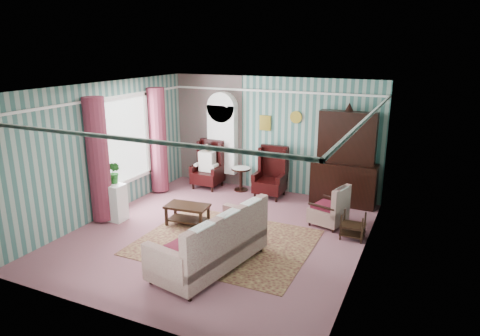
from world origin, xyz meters
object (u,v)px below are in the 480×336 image
at_px(plant_stand, 113,202).
at_px(coffee_table, 188,215).
at_px(seated_woman, 207,166).
at_px(floral_armchair, 329,201).
at_px(dresser_hutch, 346,156).
at_px(wingback_right, 270,173).
at_px(wingback_left, 207,165).
at_px(sofa, 209,238).
at_px(nest_table, 353,225).
at_px(bookcase, 222,144).
at_px(round_side_table, 241,179).

bearing_deg(plant_stand, coffee_table, 14.75).
bearing_deg(plant_stand, seated_woman, 73.78).
xyz_separation_m(plant_stand, floral_armchair, (4.28, 1.64, 0.13)).
bearing_deg(dresser_hutch, seated_woman, -175.59).
relative_size(wingback_right, coffee_table, 1.41).
relative_size(wingback_left, sofa, 0.57).
distance_m(nest_table, sofa, 2.94).
bearing_deg(bookcase, nest_table, -26.92).
xyz_separation_m(bookcase, dresser_hutch, (3.25, -0.12, 0.06)).
relative_size(seated_woman, round_side_table, 1.97).
xyz_separation_m(nest_table, sofa, (-2.00, -2.14, 0.27)).
bearing_deg(sofa, nest_table, -32.19).
distance_m(dresser_hutch, round_side_table, 2.75).
distance_m(bookcase, coffee_table, 2.92).
bearing_deg(seated_woman, plant_stand, -106.22).
height_order(seated_woman, coffee_table, seated_woman).
bearing_deg(wingback_left, dresser_hutch, 4.41).
bearing_deg(seated_woman, floral_armchair, -17.66).
xyz_separation_m(wingback_left, sofa, (2.07, -3.69, -0.09)).
bearing_deg(wingback_right, bookcase, 165.43).
xyz_separation_m(dresser_hutch, seated_woman, (-3.50, -0.27, -0.59)).
xyz_separation_m(dresser_hutch, plant_stand, (-4.30, -3.02, -0.78)).
height_order(floral_armchair, coffee_table, floral_armchair).
distance_m(bookcase, nest_table, 4.37).
relative_size(wingback_left, coffee_table, 1.41).
relative_size(bookcase, wingback_right, 1.79).
relative_size(dresser_hutch, nest_table, 4.37).
xyz_separation_m(dresser_hutch, round_side_table, (-2.60, -0.12, -0.88)).
bearing_deg(nest_table, floral_armchair, 143.23).
relative_size(wingback_left, floral_armchair, 1.17).
distance_m(wingback_right, round_side_table, 0.92).
relative_size(dresser_hutch, seated_woman, 2.00).
bearing_deg(dresser_hutch, round_side_table, -177.36).
relative_size(nest_table, coffee_table, 0.61).
distance_m(floral_armchair, coffee_table, 2.96).
xyz_separation_m(wingback_right, round_side_table, (-0.85, 0.15, -0.33)).
height_order(round_side_table, sofa, sofa).
height_order(wingback_right, seated_woman, wingback_right).
relative_size(bookcase, wingback_left, 1.79).
distance_m(plant_stand, sofa, 3.02).
bearing_deg(wingback_right, wingback_left, 180.00).
distance_m(round_side_table, floral_armchair, 2.88).
height_order(plant_stand, floral_armchair, floral_armchair).
relative_size(dresser_hutch, plant_stand, 2.95).
height_order(bookcase, sofa, bookcase).
relative_size(dresser_hutch, round_side_table, 3.93).
bearing_deg(floral_armchair, bookcase, 80.34).
height_order(bookcase, round_side_table, bookcase).
xyz_separation_m(floral_armchair, coffee_table, (-2.67, -1.22, -0.31)).
distance_m(round_side_table, plant_stand, 3.36).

